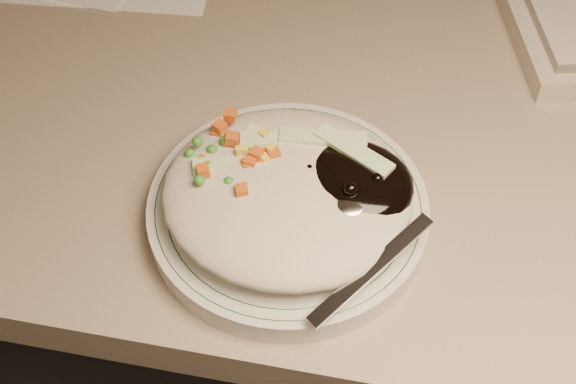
# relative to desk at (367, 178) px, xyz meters

# --- Properties ---
(desk) EXTENTS (1.40, 0.70, 0.74)m
(desk) POSITION_rel_desk_xyz_m (0.00, 0.00, 0.00)
(desk) COLOR gray
(desk) RESTS_ON ground
(plate) EXTENTS (0.22, 0.22, 0.02)m
(plate) POSITION_rel_desk_xyz_m (-0.05, -0.22, 0.21)
(plate) COLOR silver
(plate) RESTS_ON desk
(plate_rim) EXTENTS (0.21, 0.21, 0.00)m
(plate_rim) POSITION_rel_desk_xyz_m (-0.05, -0.22, 0.22)
(plate_rim) COLOR #144723
(plate_rim) RESTS_ON plate
(meal) EXTENTS (0.21, 0.19, 0.05)m
(meal) POSITION_rel_desk_xyz_m (-0.05, -0.22, 0.24)
(meal) COLOR #BFB59B
(meal) RESTS_ON plate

